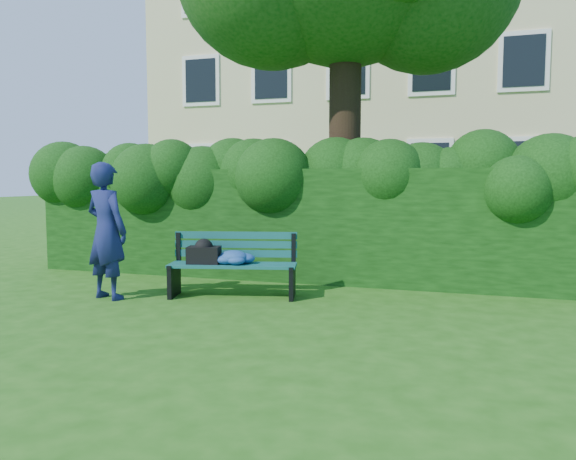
% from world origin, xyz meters
% --- Properties ---
extents(ground, '(80.00, 80.00, 0.00)m').
position_xyz_m(ground, '(0.00, 0.00, 0.00)').
color(ground, '#205411').
rests_on(ground, ground).
extents(apartment_building, '(16.00, 8.08, 12.00)m').
position_xyz_m(apartment_building, '(-0.00, 13.99, 6.00)').
color(apartment_building, '#CABE87').
rests_on(apartment_building, ground).
extents(hedge, '(10.00, 1.00, 1.80)m').
position_xyz_m(hedge, '(0.00, 2.20, 0.90)').
color(hedge, black).
rests_on(hedge, ground).
extents(park_bench, '(1.84, 0.95, 0.89)m').
position_xyz_m(park_bench, '(-0.86, 0.49, 0.50)').
color(park_bench, '#0D413D').
rests_on(park_bench, ground).
extents(man_reading, '(0.77, 0.59, 1.87)m').
position_xyz_m(man_reading, '(-2.36, -0.14, 0.93)').
color(man_reading, '#171E52').
rests_on(man_reading, ground).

